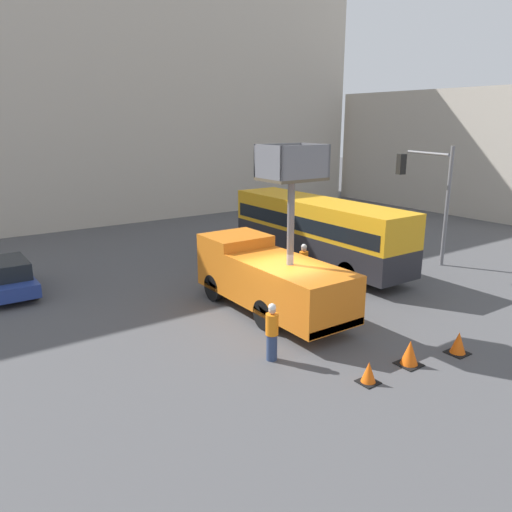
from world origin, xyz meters
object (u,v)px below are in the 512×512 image
Objects in this scene: utility_truck at (270,275)px; traffic_light_pole at (431,187)px; traffic_cone_mid_road at (410,353)px; road_worker_near_truck at (272,332)px; traffic_cone_near_truck at (369,373)px; parked_car_curbside at (6,277)px; road_worker_directing at (304,265)px; traffic_cone_far_side at (458,343)px; city_bus at (318,228)px.

utility_truck is 9.99m from traffic_light_pole.
road_worker_near_truck is at bearing 140.66° from traffic_cone_mid_road.
road_worker_near_truck reaches higher than traffic_cone_mid_road.
traffic_cone_near_truck is (-10.53, -6.18, -3.58)m from traffic_light_pole.
parked_car_curbside is (-8.49, 13.36, 0.39)m from traffic_cone_mid_road.
road_worker_directing is at bearing 28.93° from utility_truck.
traffic_cone_near_truck is 0.14× the size of parked_car_curbside.
traffic_cone_far_side reaches higher than traffic_cone_near_truck.
traffic_light_pole is 11.27m from traffic_cone_mid_road.
utility_truck is at bearing -45.50° from parked_car_curbside.
road_worker_directing is at bearing 73.71° from traffic_cone_mid_road.
city_bus is (5.54, 3.64, 0.45)m from utility_truck.
traffic_cone_mid_road is at bearing -145.06° from traffic_light_pole.
city_bus is 11.41m from traffic_cone_near_truck.
road_worker_directing is 2.64× the size of traffic_cone_far_side.
traffic_cone_mid_road is at bearing 1.29° from traffic_cone_near_truck.
traffic_cone_near_truck is (-0.84, -5.68, -1.17)m from utility_truck.
traffic_cone_mid_road is 15.83m from parked_car_curbside.
utility_truck is 3.84m from road_worker_near_truck.
traffic_light_pole is (4.15, -3.14, 1.96)m from city_bus.
road_worker_directing reaches higher than traffic_cone_near_truck.
city_bus is 10.31m from road_worker_near_truck.
traffic_cone_far_side is 0.16× the size of parked_car_curbside.
traffic_cone_near_truck is 0.81× the size of traffic_cone_mid_road.
road_worker_near_truck is 7.09m from road_worker_directing.
road_worker_directing is at bearing 62.19° from traffic_cone_near_truck.
traffic_light_pole reaches higher than road_worker_directing.
city_bus is 5.56m from traffic_light_pole.
traffic_light_pole reaches higher than traffic_cone_mid_road.
utility_truck reaches higher than traffic_cone_far_side.
parked_car_curbside is at bearing 56.14° from city_bus.
parked_car_curbside is (-13.12, 4.08, -1.16)m from city_bus.
parked_car_curbside reaches higher than traffic_cone_mid_road.
traffic_light_pole is (9.68, 0.50, 2.40)m from utility_truck.
road_worker_directing reaches higher than traffic_cone_mid_road.
traffic_cone_far_side is (-2.82, -9.65, -1.58)m from city_bus.
utility_truck is 5.86m from traffic_cone_near_truck.
road_worker_near_truck is 12.10m from parked_car_curbside.
traffic_cone_mid_road is at bearing 149.58° from road_worker_near_truck.
parked_car_curbside is at bearing -54.59° from road_worker_near_truck.
traffic_cone_near_truck is at bearing -149.60° from traffic_light_pole.
road_worker_directing is 3.03× the size of traffic_cone_near_truck.
road_worker_near_truck is at bearing -125.17° from utility_truck.
traffic_light_pole reaches higher than traffic_cone_far_side.
utility_truck is 9.15× the size of traffic_cone_mid_road.
utility_truck is 1.62× the size of parked_car_curbside.
road_worker_near_truck is (-11.87, -3.60, -2.98)m from traffic_light_pole.
city_bus reaches higher than road_worker_near_truck.
traffic_light_pole is at bearing -154.20° from road_worker_near_truck.
city_bus is 5.60× the size of road_worker_directing.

